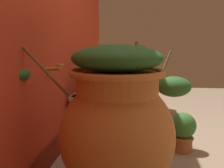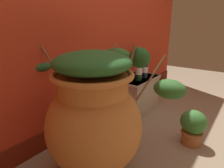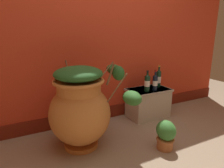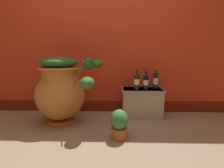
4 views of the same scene
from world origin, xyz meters
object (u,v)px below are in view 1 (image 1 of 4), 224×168
(wine_bottle_left, at_px, (102,80))
(potted_shrub, at_px, (182,131))
(wine_bottle_middle, at_px, (95,75))
(wine_bottle_right, at_px, (105,79))
(terracotta_urn, at_px, (117,121))

(wine_bottle_left, relative_size, potted_shrub, 0.91)
(wine_bottle_middle, bearing_deg, wine_bottle_left, -158.52)
(wine_bottle_middle, bearing_deg, wine_bottle_right, -142.67)
(terracotta_urn, bearing_deg, wine_bottle_right, 11.13)
(wine_bottle_left, bearing_deg, wine_bottle_right, -4.90)
(wine_bottle_left, distance_m, potted_shrub, 0.84)
(terracotta_urn, distance_m, wine_bottle_right, 1.18)
(wine_bottle_left, height_order, wine_bottle_middle, wine_bottle_middle)
(terracotta_urn, distance_m, potted_shrub, 0.95)
(wine_bottle_left, xyz_separation_m, wine_bottle_right, (0.13, -0.01, -0.00))
(terracotta_urn, relative_size, wine_bottle_right, 3.85)
(wine_bottle_right, xyz_separation_m, potted_shrub, (-0.39, -0.69, -0.37))
(wine_bottle_left, xyz_separation_m, potted_shrub, (-0.26, -0.71, -0.38))
(terracotta_urn, xyz_separation_m, potted_shrub, (0.77, -0.47, -0.29))
(wine_bottle_middle, distance_m, wine_bottle_right, 0.21)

